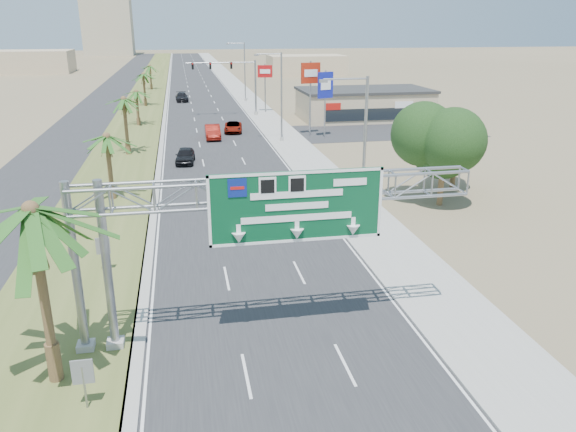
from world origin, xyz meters
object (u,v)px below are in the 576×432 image
at_px(signal_mast, 242,83).
at_px(car_mid_lane, 213,132).
at_px(car_right_lane, 233,127).
at_px(pole_sign_blue, 325,88).
at_px(palm_near, 30,211).
at_px(car_far, 182,97).
at_px(pole_sign_red_near, 311,77).
at_px(car_left_lane, 185,156).
at_px(sign_gantry, 257,205).
at_px(store_building, 364,105).
at_px(pole_sign_red_far, 265,75).

height_order(signal_mast, car_mid_lane, signal_mast).
height_order(car_right_lane, pole_sign_blue, pole_sign_blue).
bearing_deg(palm_near, car_mid_lane, 79.31).
distance_m(signal_mast, car_right_lane, 14.04).
height_order(car_far, pole_sign_red_near, pole_sign_red_near).
xyz_separation_m(palm_near, car_left_lane, (5.49, 35.31, -6.19)).
bearing_deg(car_left_lane, car_far, 94.90).
distance_m(signal_mast, pole_sign_red_near, 18.34).
xyz_separation_m(sign_gantry, pole_sign_blue, (14.06, 43.51, -0.18)).
distance_m(car_mid_lane, pole_sign_red_near, 13.33).
height_order(sign_gantry, store_building, sign_gantry).
bearing_deg(car_right_lane, pole_sign_blue, -20.73).
bearing_deg(sign_gantry, palm_near, -166.68).
xyz_separation_m(car_mid_lane, car_right_lane, (2.79, 3.62, -0.17)).
xyz_separation_m(store_building, pole_sign_blue, (-9.00, -12.57, 3.88)).
bearing_deg(car_far, pole_sign_blue, -68.60).
height_order(car_mid_lane, pole_sign_red_far, pole_sign_red_far).
bearing_deg(car_right_lane, car_far, 107.38).
relative_size(palm_near, store_building, 0.46).
distance_m(car_right_lane, pole_sign_blue, 12.91).
distance_m(signal_mast, store_building, 18.08).
relative_size(car_right_lane, pole_sign_blue, 0.59).
bearing_deg(car_mid_lane, pole_sign_red_far, 64.48).
bearing_deg(signal_mast, sign_gantry, -95.74).
bearing_deg(pole_sign_red_near, signal_mast, 110.44).
xyz_separation_m(car_left_lane, pole_sign_red_near, (15.25, 11.59, 6.24)).
height_order(car_far, pole_sign_red_far, pole_sign_red_far).
xyz_separation_m(car_mid_lane, pole_sign_blue, (13.28, -1.79, 5.06)).
bearing_deg(car_left_lane, car_right_lane, 73.33).
xyz_separation_m(signal_mast, car_right_lane, (-2.66, -13.13, -4.20)).
height_order(palm_near, pole_sign_blue, palm_near).
bearing_deg(sign_gantry, signal_mast, 84.26).
xyz_separation_m(store_building, pole_sign_red_near, (-10.46, -11.10, 4.98)).
relative_size(sign_gantry, pole_sign_red_near, 1.89).
bearing_deg(store_building, pole_sign_red_near, -133.31).
distance_m(store_building, car_far, 35.21).
xyz_separation_m(signal_mast, pole_sign_red_near, (6.36, -17.07, 2.13)).
distance_m(car_mid_lane, car_far, 35.17).
relative_size(store_building, car_right_lane, 3.86).
xyz_separation_m(palm_near, car_right_lane, (11.71, 50.84, -6.28)).
distance_m(car_mid_lane, car_right_lane, 4.57).
bearing_deg(pole_sign_blue, car_far, 114.14).
distance_m(store_building, car_right_lane, 20.81).
bearing_deg(palm_near, sign_gantry, 13.32).
bearing_deg(pole_sign_blue, car_left_lane, -148.80).
bearing_deg(store_building, sign_gantry, -112.36).
bearing_deg(palm_near, signal_mast, 77.34).
distance_m(sign_gantry, store_building, 60.77).
height_order(car_left_lane, car_far, car_far).
xyz_separation_m(car_left_lane, car_mid_lane, (3.43, 11.92, 0.08)).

